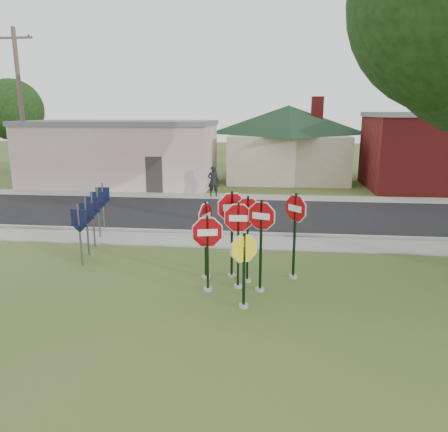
# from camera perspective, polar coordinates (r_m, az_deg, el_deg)

# --- Properties ---
(ground) EXTENTS (120.00, 120.00, 0.00)m
(ground) POSITION_cam_1_polar(r_m,az_deg,el_deg) (11.18, 0.98, -11.76)
(ground) COLOR #36541F
(ground) RESTS_ON ground
(sidewalk_near) EXTENTS (60.00, 1.60, 0.06)m
(sidewalk_near) POSITION_cam_1_polar(r_m,az_deg,el_deg) (16.30, 2.76, -3.43)
(sidewalk_near) COLOR gray
(sidewalk_near) RESTS_ON ground
(road) EXTENTS (60.00, 7.00, 0.04)m
(road) POSITION_cam_1_polar(r_m,az_deg,el_deg) (20.65, 3.54, 0.16)
(road) COLOR black
(road) RESTS_ON ground
(sidewalk_far) EXTENTS (60.00, 1.60, 0.06)m
(sidewalk_far) POSITION_cam_1_polar(r_m,az_deg,el_deg) (24.84, 4.02, 2.45)
(sidewalk_far) COLOR gray
(sidewalk_far) RESTS_ON ground
(curb) EXTENTS (60.00, 0.20, 0.14)m
(curb) POSITION_cam_1_polar(r_m,az_deg,el_deg) (17.25, 2.97, -2.34)
(curb) COLOR gray
(curb) RESTS_ON ground
(stop_sign_center) EXTENTS (1.09, 0.24, 2.54)m
(stop_sign_center) POSITION_cam_1_polar(r_m,az_deg,el_deg) (11.78, 1.88, -2.25)
(stop_sign_center) COLOR #98958E
(stop_sign_center) RESTS_ON ground
(stop_sign_yellow) EXTENTS (0.88, 0.46, 2.02)m
(stop_sign_yellow) POSITION_cam_1_polar(r_m,az_deg,el_deg) (10.71, 2.63, -6.13)
(stop_sign_yellow) COLOR #98958E
(stop_sign_yellow) RESTS_ON ground
(stop_sign_left) EXTENTS (1.13, 0.27, 2.23)m
(stop_sign_left) POSITION_cam_1_polar(r_m,az_deg,el_deg) (11.65, -2.17, -3.58)
(stop_sign_left) COLOR #98958E
(stop_sign_left) RESTS_ON ground
(stop_sign_right) EXTENTS (1.00, 0.40, 2.64)m
(stop_sign_right) POSITION_cam_1_polar(r_m,az_deg,el_deg) (11.57, 4.87, -2.22)
(stop_sign_right) COLOR #98958E
(stop_sign_right) RESTS_ON ground
(stop_sign_back_right) EXTENTS (1.01, 0.24, 2.61)m
(stop_sign_back_right) POSITION_cam_1_polar(r_m,az_deg,el_deg) (12.21, 3.11, -1.52)
(stop_sign_back_right) COLOR #98958E
(stop_sign_back_right) RESTS_ON ground
(stop_sign_back_left) EXTENTS (1.09, 0.46, 2.70)m
(stop_sign_back_left) POSITION_cam_1_polar(r_m,az_deg,el_deg) (12.51, 1.03, -0.66)
(stop_sign_back_left) COLOR #98958E
(stop_sign_back_left) RESTS_ON ground
(stop_sign_far_right) EXTENTS (0.75, 0.84, 2.65)m
(stop_sign_far_right) POSITION_cam_1_polar(r_m,az_deg,el_deg) (12.62, 9.26, -0.93)
(stop_sign_far_right) COLOR #98958E
(stop_sign_far_right) RESTS_ON ground
(stop_sign_far_left) EXTENTS (0.35, 1.07, 2.42)m
(stop_sign_far_left) POSITION_cam_1_polar(r_m,az_deg,el_deg) (12.50, -2.42, -1.73)
(stop_sign_far_left) COLOR #98958E
(stop_sign_far_left) RESTS_ON ground
(route_sign_row) EXTENTS (1.43, 4.63, 2.00)m
(route_sign_row) POSITION_cam_1_polar(r_m,az_deg,el_deg) (16.27, -16.76, 0.32)
(route_sign_row) COLOR #59595E
(route_sign_row) RESTS_ON ground
(building_stucco) EXTENTS (12.20, 6.20, 4.20)m
(building_stucco) POSITION_cam_1_polar(r_m,az_deg,el_deg) (29.88, -13.29, 8.10)
(building_stucco) COLOR silver
(building_stucco) RESTS_ON ground
(building_house) EXTENTS (11.60, 11.60, 6.20)m
(building_house) POSITION_cam_1_polar(r_m,az_deg,el_deg) (32.11, 8.35, 11.34)
(building_house) COLOR beige
(building_house) RESTS_ON ground
(utility_pole_near) EXTENTS (2.20, 0.26, 9.50)m
(utility_pole_near) POSITION_cam_1_polar(r_m,az_deg,el_deg) (29.35, -24.95, 12.65)
(utility_pole_near) COLOR brown
(utility_pole_near) RESTS_ON ground
(bg_tree_left) EXTENTS (4.90, 4.90, 7.35)m
(bg_tree_left) POSITION_cam_1_polar(r_m,az_deg,el_deg) (39.98, -25.94, 12.32)
(bg_tree_left) COLOR black
(bg_tree_left) RESTS_ON ground
(pedestrian) EXTENTS (0.70, 0.52, 1.74)m
(pedestrian) POSITION_cam_1_polar(r_m,az_deg,el_deg) (24.79, -1.42, 4.58)
(pedestrian) COLOR black
(pedestrian) RESTS_ON sidewalk_far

